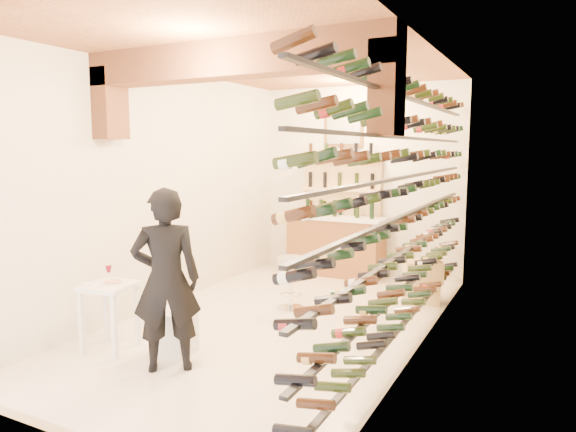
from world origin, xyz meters
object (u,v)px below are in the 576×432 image
object	(u,v)px
tasting_table	(109,296)
wine_rack	(402,205)
back_counter	(335,244)
person	(166,280)
white_stool	(174,332)
chrome_barstool	(291,279)
crate_lower	(422,292)

from	to	relation	value
tasting_table	wine_rack	bearing A→B (deg)	21.10
back_counter	person	bearing A→B (deg)	-89.92
wine_rack	person	xyz separation A→B (m)	(-1.82, -1.68, -0.66)
white_stool	person	distance (m)	0.77
wine_rack	person	world-z (taller)	wine_rack
person	chrome_barstool	bearing A→B (deg)	-133.45
wine_rack	white_stool	size ratio (longest dim) A/B	12.35
wine_rack	chrome_barstool	xyz separation A→B (m)	(-1.62, 0.55, -1.13)
tasting_table	white_stool	bearing A→B (deg)	9.77
white_stool	chrome_barstool	distance (m)	1.95
tasting_table	crate_lower	size ratio (longest dim) A/B	1.78
white_stool	chrome_barstool	xyz separation A→B (m)	(0.40, 1.90, 0.19)
wine_rack	tasting_table	xyz separation A→B (m)	(-2.70, -1.58, -0.95)
wine_rack	tasting_table	world-z (taller)	wine_rack
tasting_table	crate_lower	distance (m)	4.18
chrome_barstool	white_stool	bearing A→B (deg)	-101.93
back_counter	crate_lower	xyz separation A→B (m)	(1.70, -0.95, -0.38)
wine_rack	tasting_table	bearing A→B (deg)	-149.68
white_stool	person	xyz separation A→B (m)	(0.20, -0.34, 0.66)
wine_rack	chrome_barstool	size ratio (longest dim) A/B	7.93
wine_rack	back_counter	distance (m)	3.38
back_counter	white_stool	xyz separation A→B (m)	(-0.19, -3.99, -0.30)
person	chrome_barstool	distance (m)	2.29
wine_rack	white_stool	distance (m)	2.77
white_stool	person	world-z (taller)	person
wine_rack	crate_lower	xyz separation A→B (m)	(-0.13, 1.69, -1.40)
person	crate_lower	bearing A→B (deg)	-154.95
back_counter	tasting_table	xyz separation A→B (m)	(-0.87, -4.23, 0.06)
back_counter	crate_lower	world-z (taller)	back_counter
tasting_table	chrome_barstool	xyz separation A→B (m)	(1.07, 2.13, -0.18)
tasting_table	person	size ratio (longest dim) A/B	0.49
person	chrome_barstool	world-z (taller)	person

